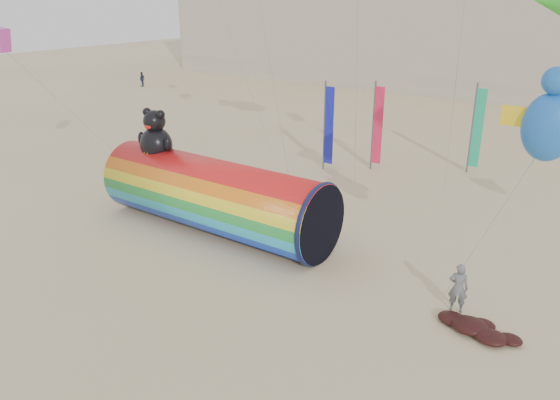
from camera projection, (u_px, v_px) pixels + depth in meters
The scene contains 5 objects.
ground at pixel (247, 267), 21.03m from camera, with size 160.00×160.00×0.00m, color #CCB58C.
windsock_assembly at pixel (214, 194), 23.70m from camera, with size 11.03×3.36×5.08m.
kite_handler at pixel (458, 288), 17.84m from camera, with size 0.63×0.42×1.73m, color slate.
fabric_bundle at pixel (476, 328), 16.91m from camera, with size 2.62×1.35×0.41m.
festival_banners at pixel (393, 127), 31.30m from camera, with size 7.82×4.45×5.20m.
Camera 1 is at (11.91, -14.47, 9.97)m, focal length 35.00 mm.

